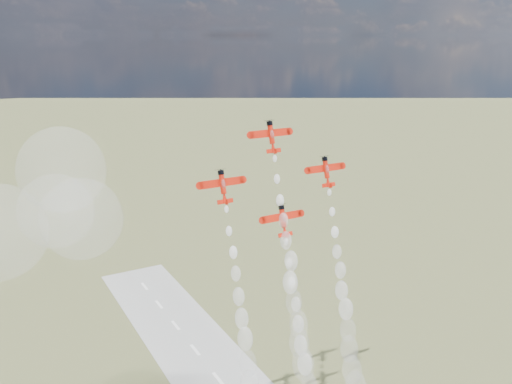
{
  "coord_description": "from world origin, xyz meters",
  "views": [
    {
      "loc": [
        -65.22,
        -94.21,
        111.54
      ],
      "look_at": [
        -3.67,
        17.02,
        74.67
      ],
      "focal_mm": 38.0,
      "sensor_mm": 36.0,
      "label": 1
    }
  ],
  "objects_px": {
    "plane_right": "(326,171)",
    "plane_slot": "(283,220)",
    "plane_left": "(223,186)",
    "plane_lead": "(271,136)"
  },
  "relations": [
    {
      "from": "plane_right",
      "to": "plane_slot",
      "type": "distance_m",
      "value": 18.3
    },
    {
      "from": "plane_lead",
      "to": "plane_left",
      "type": "bearing_deg",
      "value": -168.57
    },
    {
      "from": "plane_slot",
      "to": "plane_right",
      "type": "bearing_deg",
      "value": 11.43
    },
    {
      "from": "plane_left",
      "to": "plane_slot",
      "type": "relative_size",
      "value": 1.0
    },
    {
      "from": "plane_left",
      "to": "plane_right",
      "type": "distance_m",
      "value": 29.98
    },
    {
      "from": "plane_lead",
      "to": "plane_right",
      "type": "distance_m",
      "value": 18.3
    },
    {
      "from": "plane_left",
      "to": "plane_slot",
      "type": "height_order",
      "value": "plane_left"
    },
    {
      "from": "plane_lead",
      "to": "plane_left",
      "type": "height_order",
      "value": "plane_lead"
    },
    {
      "from": "plane_right",
      "to": "plane_slot",
      "type": "bearing_deg",
      "value": -168.57
    },
    {
      "from": "plane_left",
      "to": "plane_slot",
      "type": "distance_m",
      "value": 18.3
    }
  ]
}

